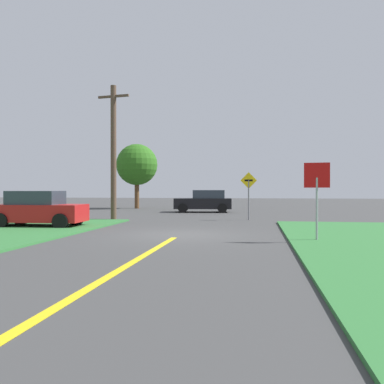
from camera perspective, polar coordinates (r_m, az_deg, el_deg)
ground_plane at (r=15.35m, az=-1.76°, el=-5.96°), size 120.00×120.00×0.00m
lane_stripe_center at (r=7.73m, az=-13.13°, el=-12.31°), size 0.20×14.00×0.01m
stop_sign at (r=13.71m, az=17.01°, el=0.85°), size 0.80×0.13×2.55m
parked_car_near_building at (r=19.40m, az=-20.60°, el=-2.27°), size 4.02×2.06×1.62m
car_approaching_junction at (r=30.01m, az=1.71°, el=-1.29°), size 4.34×2.57×1.62m
utility_pole_mid at (r=22.51m, az=-10.89°, el=5.63°), size 1.80×0.38×7.27m
direction_sign at (r=22.55m, az=7.91°, el=0.24°), size 0.90×0.17×2.63m
oak_tree_left at (r=35.99m, az=-7.70°, el=3.78°), size 3.58×3.58×5.62m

